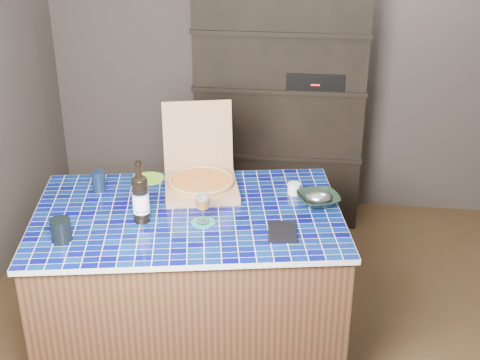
# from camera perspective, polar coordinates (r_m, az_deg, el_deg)

# --- Properties ---
(room) EXTENTS (3.50, 3.50, 3.50)m
(room) POSITION_cam_1_polar(r_m,az_deg,el_deg) (3.34, 1.97, 3.85)
(room) COLOR #4E3C21
(room) RESTS_ON ground
(shelving_unit) EXTENTS (1.20, 0.41, 1.80)m
(shelving_unit) POSITION_cam_1_polar(r_m,az_deg,el_deg) (4.89, 3.46, 6.61)
(shelving_unit) COLOR black
(shelving_unit) RESTS_ON floor
(kitchen_island) EXTENTS (1.72, 1.25, 0.86)m
(kitchen_island) POSITION_cam_1_polar(r_m,az_deg,el_deg) (3.65, -4.25, -8.75)
(kitchen_island) COLOR #4D331E
(kitchen_island) RESTS_ON floor
(pizza_box) EXTENTS (0.49, 0.55, 0.42)m
(pizza_box) POSITION_cam_1_polar(r_m,az_deg,el_deg) (3.64, -3.37, 0.09)
(pizza_box) COLOR #9E6F51
(pizza_box) RESTS_ON kitchen_island
(mead_bottle) EXTENTS (0.09, 0.09, 0.32)m
(mead_bottle) POSITION_cam_1_polar(r_m,az_deg,el_deg) (3.32, -8.48, -1.54)
(mead_bottle) COLOR black
(mead_bottle) RESTS_ON kitchen_island
(teal_trivet) EXTENTS (0.12, 0.12, 0.01)m
(teal_trivet) POSITION_cam_1_polar(r_m,az_deg,el_deg) (3.33, -3.16, -3.64)
(teal_trivet) COLOR #177976
(teal_trivet) RESTS_ON kitchen_island
(wine_glass) EXTENTS (0.07, 0.07, 0.17)m
(wine_glass) POSITION_cam_1_polar(r_m,az_deg,el_deg) (3.27, -3.21, -1.86)
(wine_glass) COLOR white
(wine_glass) RESTS_ON teal_trivet
(tumbler) EXTENTS (0.10, 0.10, 0.11)m
(tumbler) POSITION_cam_1_polar(r_m,az_deg,el_deg) (3.26, -15.04, -4.14)
(tumbler) COLOR black
(tumbler) RESTS_ON kitchen_island
(dvd_case) EXTENTS (0.16, 0.21, 0.02)m
(dvd_case) POSITION_cam_1_polar(r_m,az_deg,el_deg) (3.24, 3.62, -4.41)
(dvd_case) COLOR black
(dvd_case) RESTS_ON kitchen_island
(bowl) EXTENTS (0.28, 0.28, 0.05)m
(bowl) POSITION_cam_1_polar(r_m,az_deg,el_deg) (3.52, 6.69, -1.65)
(bowl) COLOR black
(bowl) RESTS_ON kitchen_island
(foil_contents) EXTENTS (0.13, 0.11, 0.06)m
(foil_contents) POSITION_cam_1_polar(r_m,az_deg,el_deg) (3.51, 6.70, -1.46)
(foil_contents) COLOR #B9B7C3
(foil_contents) RESTS_ON bowl
(white_jar) EXTENTS (0.07, 0.07, 0.06)m
(white_jar) POSITION_cam_1_polar(r_m,az_deg,el_deg) (3.61, 4.64, -0.73)
(white_jar) COLOR silver
(white_jar) RESTS_ON kitchen_island
(navy_cup) EXTENTS (0.07, 0.07, 0.11)m
(navy_cup) POSITION_cam_1_polar(r_m,az_deg,el_deg) (3.70, -11.96, -0.09)
(navy_cup) COLOR black
(navy_cup) RESTS_ON kitchen_island
(green_trivet) EXTENTS (0.17, 0.17, 0.01)m
(green_trivet) POSITION_cam_1_polar(r_m,az_deg,el_deg) (3.81, -7.76, 0.13)
(green_trivet) COLOR #76C42A
(green_trivet) RESTS_ON kitchen_island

